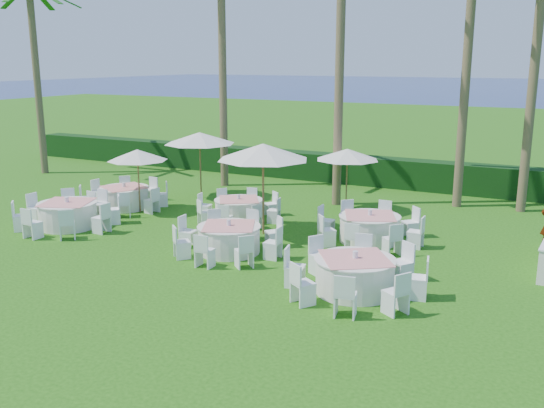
{
  "coord_description": "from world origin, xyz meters",
  "views": [
    {
      "loc": [
        9.24,
        -12.72,
        5.25
      ],
      "look_at": [
        1.83,
        2.03,
        1.3
      ],
      "focal_mm": 40.0,
      "sensor_mm": 36.0,
      "label": 1
    }
  ],
  "objects": [
    {
      "name": "banquet_table_d",
      "position": [
        -5.11,
        3.94,
        0.41
      ],
      "size": [
        3.1,
        3.1,
        0.94
      ],
      "color": "silver",
      "rests_on": "ground"
    },
    {
      "name": "palm_c",
      "position": [
        1.53,
        7.93,
        6.8
      ],
      "size": [
        4.4,
        4.01,
        12.62
      ],
      "color": "brown",
      "rests_on": "ground"
    },
    {
      "name": "hedge",
      "position": [
        0.0,
        12.0,
        0.6
      ],
      "size": [
        34.0,
        1.0,
        1.2
      ],
      "primitive_type": "cube",
      "color": "black",
      "rests_on": "ground"
    },
    {
      "name": "palm_e",
      "position": [
        7.76,
        9.87,
        5.24
      ],
      "size": [
        4.19,
        4.39,
        9.56
      ],
      "color": "brown",
      "rests_on": "ground"
    },
    {
      "name": "banquet_table_a",
      "position": [
        -5.03,
        1.1,
        0.43
      ],
      "size": [
        3.26,
        3.26,
        0.99
      ],
      "color": "silver",
      "rests_on": "ground"
    },
    {
      "name": "palm_d",
      "position": [
        5.6,
        9.62,
        4.74
      ],
      "size": [
        4.4,
        3.98,
        8.57
      ],
      "color": "brown",
      "rests_on": "ground"
    },
    {
      "name": "umbrella_a",
      "position": [
        -4.25,
        3.73,
        2.03
      ],
      "size": [
        2.08,
        2.08,
        2.22
      ],
      "color": "brown",
      "rests_on": "ground"
    },
    {
      "name": "umbrella_c",
      "position": [
        -3.59,
        6.64,
        2.32
      ],
      "size": [
        2.72,
        2.72,
        2.55
      ],
      "color": "brown",
      "rests_on": "ground"
    },
    {
      "name": "palm_b",
      "position": [
        -3.97,
        9.04,
        5.58
      ],
      "size": [
        4.18,
        4.39,
        10.22
      ],
      "color": "brown",
      "rests_on": "ground"
    },
    {
      "name": "banquet_table_e",
      "position": [
        -0.58,
        4.33,
        0.38
      ],
      "size": [
        2.85,
        2.85,
        0.87
      ],
      "color": "silver",
      "rests_on": "ground"
    },
    {
      "name": "palm_f",
      "position": [
        -13.11,
        7.72,
        4.72
      ],
      "size": [
        4.39,
        4.2,
        8.54
      ],
      "color": "brown",
      "rests_on": "ground"
    },
    {
      "name": "umbrella_b",
      "position": [
        0.93,
        3.22,
        2.56
      ],
      "size": [
        2.81,
        2.81,
        2.8
      ],
      "color": "brown",
      "rests_on": "ground"
    },
    {
      "name": "ground",
      "position": [
        0.0,
        0.0,
        0.0
      ],
      "size": [
        120.0,
        120.0,
        0.0
      ],
      "primitive_type": "plane",
      "color": "#1B500D",
      "rests_on": "ground"
    },
    {
      "name": "ocean",
      "position": [
        0.0,
        102.0,
        0.0
      ],
      "size": [
        260.0,
        260.0,
        0.0
      ],
      "primitive_type": "plane",
      "color": "#07144E",
      "rests_on": "ground"
    },
    {
      "name": "umbrella_d",
      "position": [
        2.23,
        7.06,
        2.04
      ],
      "size": [
        2.23,
        2.23,
        2.23
      ],
      "color": "brown",
      "rests_on": "ground"
    },
    {
      "name": "banquet_table_b",
      "position": [
        0.92,
        1.16,
        0.41
      ],
      "size": [
        3.09,
        3.09,
        0.94
      ],
      "color": "silver",
      "rests_on": "ground"
    },
    {
      "name": "banquet_table_f",
      "position": [
        4.09,
        3.94,
        0.42
      ],
      "size": [
        3.16,
        3.16,
        0.96
      ],
      "color": "silver",
      "rests_on": "ground"
    },
    {
      "name": "banquet_table_c",
      "position": [
        5.02,
        -0.09,
        0.43
      ],
      "size": [
        3.29,
        3.29,
        0.99
      ],
      "color": "silver",
      "rests_on": "ground"
    }
  ]
}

